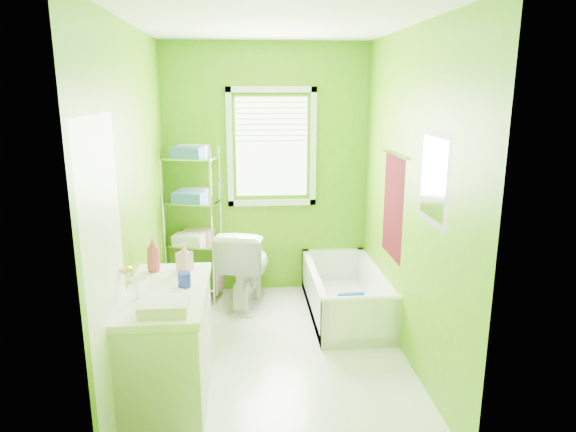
{
  "coord_description": "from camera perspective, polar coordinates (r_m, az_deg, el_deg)",
  "views": [
    {
      "loc": [
        -0.23,
        -3.86,
        2.13
      ],
      "look_at": [
        0.12,
        0.25,
        1.11
      ],
      "focal_mm": 32.0,
      "sensor_mm": 36.0,
      "label": 1
    }
  ],
  "objects": [
    {
      "name": "bathtub",
      "position": [
        5.05,
        6.39,
        -9.28
      ],
      "size": [
        0.67,
        1.45,
        0.47
      ],
      "color": "white",
      "rests_on": "ground"
    },
    {
      "name": "vanity",
      "position": [
        3.75,
        -13.17,
        -13.39
      ],
      "size": [
        0.56,
        1.08,
        1.07
      ],
      "color": "silver",
      "rests_on": "ground"
    },
    {
      "name": "door",
      "position": [
        3.18,
        -19.36,
        -7.76
      ],
      "size": [
        0.09,
        0.8,
        2.0
      ],
      "color": "white",
      "rests_on": "ground"
    },
    {
      "name": "wire_shelf_unit",
      "position": [
        5.28,
        -10.41,
        0.95
      ],
      "size": [
        0.59,
        0.48,
        1.59
      ],
      "color": "silver",
      "rests_on": "ground"
    },
    {
      "name": "window",
      "position": [
        5.32,
        -1.83,
        8.32
      ],
      "size": [
        0.92,
        0.05,
        1.22
      ],
      "color": "white",
      "rests_on": "ground"
    },
    {
      "name": "ground",
      "position": [
        4.42,
        -1.29,
        -14.96
      ],
      "size": [
        2.9,
        2.9,
        0.0
      ],
      "primitive_type": "plane",
      "color": "silver",
      "rests_on": "ground"
    },
    {
      "name": "toilet",
      "position": [
        5.18,
        -4.75,
        -5.55
      ],
      "size": [
        0.62,
        0.88,
        0.82
      ],
      "primitive_type": "imported",
      "rotation": [
        0.0,
        0.0,
        2.92
      ],
      "color": "white",
      "rests_on": "ground"
    },
    {
      "name": "room_envelope",
      "position": [
        3.91,
        -1.42,
        5.3
      ],
      "size": [
        2.14,
        2.94,
        2.62
      ],
      "color": "#4D8C06",
      "rests_on": "ground"
    },
    {
      "name": "right_wall_decor",
      "position": [
        4.13,
        13.14,
        2.2
      ],
      "size": [
        0.04,
        1.48,
        1.17
      ],
      "color": "#46080D",
      "rests_on": "ground"
    }
  ]
}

